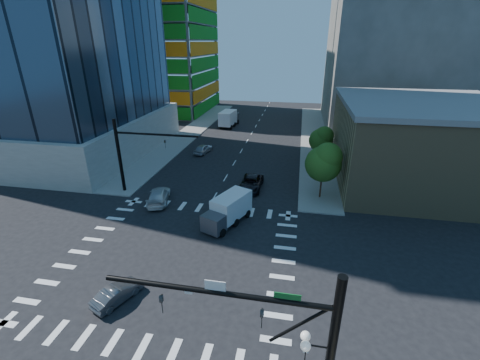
# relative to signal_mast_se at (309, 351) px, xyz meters

# --- Properties ---
(ground) EXTENTS (160.00, 160.00, 0.00)m
(ground) POSITION_rel_signal_mast_se_xyz_m (-10.60, 11.50, -5.01)
(ground) COLOR black
(ground) RESTS_ON ground
(road_markings) EXTENTS (20.00, 20.00, 0.01)m
(road_markings) POSITION_rel_signal_mast_se_xyz_m (-10.60, 11.50, -5.00)
(road_markings) COLOR silver
(road_markings) RESTS_ON ground
(sidewalk_ne) EXTENTS (5.00, 60.00, 0.15)m
(sidewalk_ne) POSITION_rel_signal_mast_se_xyz_m (1.90, 51.50, -4.93)
(sidewalk_ne) COLOR gray
(sidewalk_ne) RESTS_ON ground
(sidewalk_nw) EXTENTS (5.00, 60.00, 0.15)m
(sidewalk_nw) POSITION_rel_signal_mast_se_xyz_m (-23.10, 51.50, -4.93)
(sidewalk_nw) COLOR gray
(sidewalk_nw) RESTS_ON ground
(construction_building) EXTENTS (25.16, 34.50, 70.60)m
(construction_building) POSITION_rel_signal_mast_se_xyz_m (-38.02, 73.43, 19.60)
(construction_building) COLOR gray
(construction_building) RESTS_ON ground
(commercial_building) EXTENTS (20.50, 22.50, 10.60)m
(commercial_building) POSITION_rel_signal_mast_se_xyz_m (14.40, 33.50, 0.31)
(commercial_building) COLOR #8F7B53
(commercial_building) RESTS_ON ground
(bg_building_ne) EXTENTS (24.00, 30.00, 28.00)m
(bg_building_ne) POSITION_rel_signal_mast_se_xyz_m (16.40, 66.50, 8.99)
(bg_building_ne) COLOR #5D5A54
(bg_building_ne) RESTS_ON ground
(signal_mast_se) EXTENTS (10.51, 2.48, 9.00)m
(signal_mast_se) POSITION_rel_signal_mast_se_xyz_m (0.00, 0.00, 0.00)
(signal_mast_se) COLOR black
(signal_mast_se) RESTS_ON sidewalk_se
(signal_mast_nw) EXTENTS (10.20, 0.40, 9.00)m
(signal_mast_nw) POSITION_rel_signal_mast_se_xyz_m (-20.60, 23.00, 0.49)
(signal_mast_nw) COLOR black
(signal_mast_nw) RESTS_ON sidewalk_nw
(tree_south) EXTENTS (4.16, 4.16, 6.82)m
(tree_south) POSITION_rel_signal_mast_se_xyz_m (2.03, 25.40, -0.32)
(tree_south) COLOR #382316
(tree_south) RESTS_ON sidewalk_ne
(tree_north) EXTENTS (3.54, 3.52, 5.78)m
(tree_north) POSITION_rel_signal_mast_se_xyz_m (2.33, 37.40, -1.02)
(tree_north) COLOR #382316
(tree_north) RESTS_ON sidewalk_ne
(no_parking_sign) EXTENTS (0.30, 0.06, 2.20)m
(no_parking_sign) POSITION_rel_signal_mast_se_xyz_m (0.10, 2.50, -3.63)
(no_parking_sign) COLOR black
(no_parking_sign) RESTS_ON ground
(car_nb_far) EXTENTS (2.71, 5.65, 1.55)m
(car_nb_far) POSITION_rel_signal_mast_se_xyz_m (-6.59, 26.61, -4.23)
(car_nb_far) COLOR black
(car_nb_far) RESTS_ON ground
(car_sb_near) EXTENTS (3.50, 5.81, 1.58)m
(car_sb_near) POSITION_rel_signal_mast_se_xyz_m (-16.61, 21.02, -4.22)
(car_sb_near) COLOR silver
(car_sb_near) RESTS_ON ground
(car_sb_mid) EXTENTS (2.49, 4.63, 1.50)m
(car_sb_mid) POSITION_rel_signal_mast_se_xyz_m (-16.70, 39.30, -4.26)
(car_sb_mid) COLOR #B9BAC2
(car_sb_mid) RESTS_ON ground
(car_sb_cross) EXTENTS (2.69, 3.98, 1.24)m
(car_sb_cross) POSITION_rel_signal_mast_se_xyz_m (-13.12, 5.83, -4.39)
(car_sb_cross) COLOR #515257
(car_sb_cross) RESTS_ON ground
(box_truck_near) EXTENTS (4.36, 6.04, 2.91)m
(box_truck_near) POSITION_rel_signal_mast_se_xyz_m (-7.76, 17.63, -3.72)
(box_truck_near) COLOR black
(box_truck_near) RESTS_ON ground
(box_truck_far) EXTENTS (3.40, 6.88, 3.49)m
(box_truck_far) POSITION_rel_signal_mast_se_xyz_m (-16.41, 58.42, -3.46)
(box_truck_far) COLOR black
(box_truck_far) RESTS_ON ground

